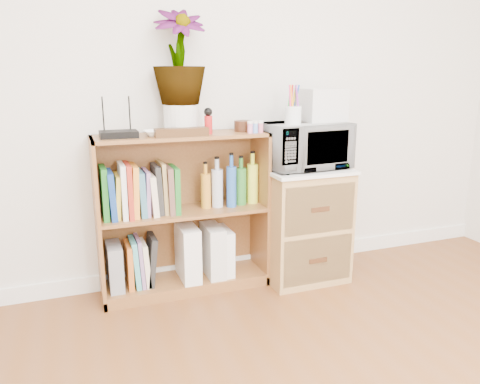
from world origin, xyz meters
TOP-DOWN VIEW (x-y plane):
  - skirting_board at (0.00, 2.24)m, footprint 4.00×0.02m
  - bookshelf at (-0.35, 2.10)m, footprint 1.00×0.30m
  - wicker_unit at (0.40, 2.02)m, footprint 0.50×0.45m
  - microwave at (0.40, 2.02)m, footprint 0.53×0.38m
  - pen_cup at (0.28, 1.95)m, footprint 0.10×0.10m
  - small_appliance at (0.53, 2.06)m, footprint 0.25×0.21m
  - router at (-0.70, 2.08)m, footprint 0.20×0.14m
  - white_bowl at (-0.50, 2.07)m, footprint 0.13×0.13m
  - plant_pot at (-0.34, 2.12)m, footprint 0.19×0.19m
  - potted_plant at (-0.34, 2.12)m, footprint 0.29×0.29m
  - trinket_box at (-0.37, 2.00)m, footprint 0.29×0.07m
  - kokeshi_doll at (-0.20, 2.06)m, footprint 0.05×0.05m
  - wooden_bowl at (0.03, 2.11)m, footprint 0.11×0.11m
  - paint_jars at (0.07, 2.01)m, footprint 0.11×0.04m
  - file_box at (-0.76, 2.10)m, footprint 0.08×0.21m
  - magazine_holder_left at (-0.33, 2.09)m, footprint 0.11×0.27m
  - magazine_holder_mid at (-0.18, 2.09)m, footprint 0.10×0.25m
  - magazine_holder_right at (-0.11, 2.09)m, footprint 0.09×0.23m
  - cookbooks at (-0.60, 2.10)m, footprint 0.43×0.20m
  - liquor_bottles at (-0.00, 2.10)m, footprint 0.45×0.07m
  - lower_books at (-0.62, 2.10)m, footprint 0.18×0.19m

SIDE VIEW (x-z plane):
  - skirting_board at x=0.00m, z-range 0.00..0.10m
  - file_box at x=-0.76m, z-range 0.07..0.34m
  - lower_books at x=-0.62m, z-range 0.06..0.36m
  - magazine_holder_right at x=-0.11m, z-range 0.07..0.36m
  - magazine_holder_mid at x=-0.18m, z-range 0.07..0.38m
  - magazine_holder_left at x=-0.33m, z-range 0.07..0.40m
  - wicker_unit at x=0.40m, z-range 0.00..0.70m
  - bookshelf at x=-0.35m, z-range 0.00..0.95m
  - cookbooks at x=-0.60m, z-range 0.48..0.79m
  - liquor_bottles at x=0.00m, z-range 0.49..0.81m
  - microwave at x=0.40m, z-range 0.72..1.00m
  - white_bowl at x=-0.50m, z-range 0.95..0.98m
  - router at x=-0.70m, z-range 0.95..0.99m
  - trinket_box at x=-0.37m, z-range 0.95..1.00m
  - paint_jars at x=0.07m, z-range 0.95..1.01m
  - wooden_bowl at x=0.03m, z-range 0.95..1.01m
  - kokeshi_doll at x=-0.20m, z-range 0.95..1.05m
  - plant_pot at x=-0.34m, z-range 0.95..1.12m
  - pen_cup at x=0.28m, z-range 1.00..1.10m
  - small_appliance at x=0.53m, z-range 1.00..1.19m
  - potted_plant at x=-0.34m, z-range 1.12..1.63m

